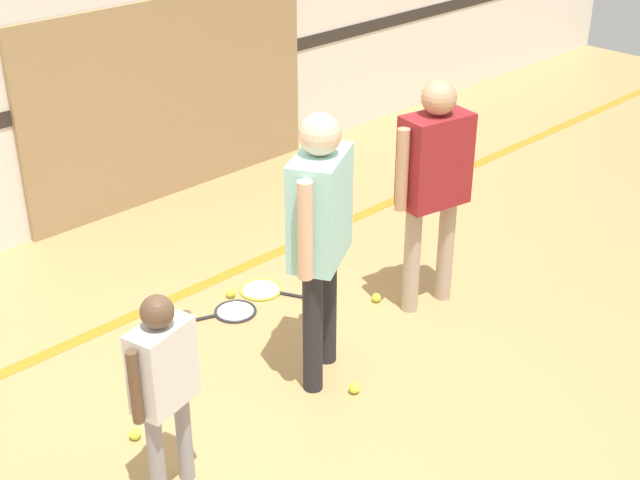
{
  "coord_description": "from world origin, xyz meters",
  "views": [
    {
      "loc": [
        -2.99,
        -3.13,
        3.27
      ],
      "look_at": [
        0.13,
        0.1,
        0.93
      ],
      "focal_mm": 50.0,
      "sensor_mm": 36.0,
      "label": 1
    }
  ],
  "objects_px": {
    "tennis_ball_by_spare_racket": "(231,293)",
    "tennis_ball_stray_left": "(135,434)",
    "person_student_left": "(163,376)",
    "tennis_ball_stray_right": "(376,298)",
    "racket_second_spare": "(233,312)",
    "tennis_ball_near_instructor": "(354,388)",
    "person_instructor": "(320,222)",
    "person_student_right": "(434,172)",
    "racket_spare_on_floor": "(263,290)"
  },
  "relations": [
    {
      "from": "tennis_ball_by_spare_racket",
      "to": "tennis_ball_stray_left",
      "type": "distance_m",
      "value": 1.57
    },
    {
      "from": "racket_spare_on_floor",
      "to": "tennis_ball_stray_right",
      "type": "distance_m",
      "value": 0.81
    },
    {
      "from": "person_instructor",
      "to": "person_student_right",
      "type": "distance_m",
      "value": 1.11
    },
    {
      "from": "person_student_left",
      "to": "racket_second_spare",
      "type": "relative_size",
      "value": 2.15
    },
    {
      "from": "person_instructor",
      "to": "tennis_ball_stray_left",
      "type": "bearing_deg",
      "value": 137.28
    },
    {
      "from": "tennis_ball_by_spare_racket",
      "to": "person_instructor",
      "type": "bearing_deg",
      "value": -99.05
    },
    {
      "from": "person_instructor",
      "to": "tennis_ball_near_instructor",
      "type": "distance_m",
      "value": 1.05
    },
    {
      "from": "tennis_ball_near_instructor",
      "to": "tennis_ball_stray_left",
      "type": "bearing_deg",
      "value": 154.57
    },
    {
      "from": "tennis_ball_by_spare_racket",
      "to": "tennis_ball_near_instructor",
      "type": "bearing_deg",
      "value": -96.83
    },
    {
      "from": "tennis_ball_stray_right",
      "to": "tennis_ball_stray_left",
      "type": "bearing_deg",
      "value": -178.43
    },
    {
      "from": "person_instructor",
      "to": "person_student_left",
      "type": "height_order",
      "value": "person_instructor"
    },
    {
      "from": "tennis_ball_near_instructor",
      "to": "tennis_ball_by_spare_racket",
      "type": "relative_size",
      "value": 1.0
    },
    {
      "from": "tennis_ball_near_instructor",
      "to": "tennis_ball_by_spare_racket",
      "type": "bearing_deg",
      "value": 83.17
    },
    {
      "from": "racket_spare_on_floor",
      "to": "tennis_ball_by_spare_racket",
      "type": "distance_m",
      "value": 0.24
    },
    {
      "from": "racket_spare_on_floor",
      "to": "tennis_ball_near_instructor",
      "type": "bearing_deg",
      "value": -43.57
    },
    {
      "from": "tennis_ball_near_instructor",
      "to": "tennis_ball_stray_left",
      "type": "distance_m",
      "value": 1.3
    },
    {
      "from": "person_student_left",
      "to": "tennis_ball_near_instructor",
      "type": "relative_size",
      "value": 17.59
    },
    {
      "from": "racket_spare_on_floor",
      "to": "tennis_ball_near_instructor",
      "type": "height_order",
      "value": "tennis_ball_near_instructor"
    },
    {
      "from": "person_instructor",
      "to": "person_student_left",
      "type": "xyz_separation_m",
      "value": [
        -1.24,
        -0.2,
        -0.32
      ]
    },
    {
      "from": "tennis_ball_stray_left",
      "to": "racket_second_spare",
      "type": "bearing_deg",
      "value": 27.77
    },
    {
      "from": "tennis_ball_by_spare_racket",
      "to": "tennis_ball_stray_left",
      "type": "relative_size",
      "value": 1.0
    },
    {
      "from": "racket_spare_on_floor",
      "to": "tennis_ball_near_instructor",
      "type": "xyz_separation_m",
      "value": [
        -0.38,
        -1.28,
        0.02
      ]
    },
    {
      "from": "person_instructor",
      "to": "tennis_ball_stray_left",
      "type": "xyz_separation_m",
      "value": [
        -1.17,
        0.27,
        -1.01
      ]
    },
    {
      "from": "person_student_right",
      "to": "tennis_ball_stray_left",
      "type": "distance_m",
      "value": 2.47
    },
    {
      "from": "person_student_left",
      "to": "tennis_ball_stray_right",
      "type": "relative_size",
      "value": 17.59
    },
    {
      "from": "person_instructor",
      "to": "tennis_ball_by_spare_racket",
      "type": "height_order",
      "value": "person_instructor"
    },
    {
      "from": "tennis_ball_stray_left",
      "to": "tennis_ball_stray_right",
      "type": "bearing_deg",
      "value": 1.57
    },
    {
      "from": "person_instructor",
      "to": "tennis_ball_stray_left",
      "type": "distance_m",
      "value": 1.57
    },
    {
      "from": "person_student_left",
      "to": "person_instructor",
      "type": "bearing_deg",
      "value": -5.15
    },
    {
      "from": "racket_spare_on_floor",
      "to": "tennis_ball_stray_right",
      "type": "relative_size",
      "value": 8.2
    },
    {
      "from": "racket_second_spare",
      "to": "tennis_ball_stray_left",
      "type": "distance_m",
      "value": 1.37
    },
    {
      "from": "tennis_ball_near_instructor",
      "to": "tennis_ball_stray_right",
      "type": "height_order",
      "value": "same"
    },
    {
      "from": "racket_spare_on_floor",
      "to": "tennis_ball_stray_left",
      "type": "xyz_separation_m",
      "value": [
        -1.56,
        -0.72,
        0.02
      ]
    },
    {
      "from": "person_student_left",
      "to": "racket_second_spare",
      "type": "height_order",
      "value": "person_student_left"
    },
    {
      "from": "tennis_ball_near_instructor",
      "to": "racket_second_spare",
      "type": "bearing_deg",
      "value": 88.01
    },
    {
      "from": "tennis_ball_near_instructor",
      "to": "person_student_left",
      "type": "bearing_deg",
      "value": 176.06
    },
    {
      "from": "tennis_ball_near_instructor",
      "to": "tennis_ball_stray_left",
      "type": "height_order",
      "value": "same"
    },
    {
      "from": "person_student_left",
      "to": "racket_spare_on_floor",
      "type": "distance_m",
      "value": 2.14
    },
    {
      "from": "racket_second_spare",
      "to": "tennis_ball_by_spare_racket",
      "type": "relative_size",
      "value": 8.16
    },
    {
      "from": "tennis_ball_near_instructor",
      "to": "tennis_ball_stray_left",
      "type": "xyz_separation_m",
      "value": [
        -1.17,
        0.56,
        0.0
      ]
    },
    {
      "from": "racket_spare_on_floor",
      "to": "tennis_ball_by_spare_racket",
      "type": "xyz_separation_m",
      "value": [
        -0.22,
        0.1,
        0.02
      ]
    },
    {
      "from": "person_instructor",
      "to": "tennis_ball_stray_left",
      "type": "height_order",
      "value": "person_instructor"
    },
    {
      "from": "racket_second_spare",
      "to": "tennis_ball_stray_left",
      "type": "bearing_deg",
      "value": 49.0
    },
    {
      "from": "person_instructor",
      "to": "tennis_ball_near_instructor",
      "type": "bearing_deg",
      "value": -117.77
    },
    {
      "from": "person_instructor",
      "to": "person_student_right",
      "type": "relative_size",
      "value": 1.05
    },
    {
      "from": "tennis_ball_near_instructor",
      "to": "person_student_right",
      "type": "bearing_deg",
      "value": 18.28
    },
    {
      "from": "person_student_left",
      "to": "tennis_ball_stray_right",
      "type": "xyz_separation_m",
      "value": [
        2.11,
        0.53,
        -0.69
      ]
    },
    {
      "from": "person_instructor",
      "to": "tennis_ball_stray_left",
      "type": "relative_size",
      "value": 25.55
    },
    {
      "from": "tennis_ball_near_instructor",
      "to": "tennis_ball_stray_left",
      "type": "relative_size",
      "value": 1.0
    },
    {
      "from": "tennis_ball_stray_left",
      "to": "person_student_right",
      "type": "bearing_deg",
      "value": -4.93
    }
  ]
}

